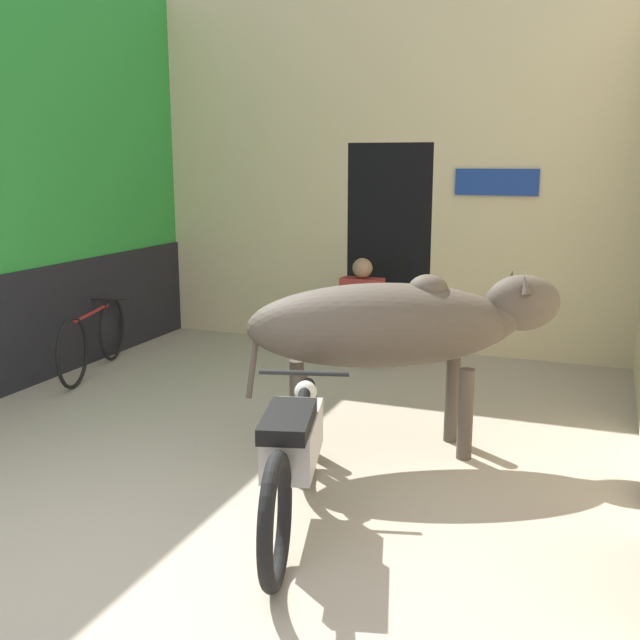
# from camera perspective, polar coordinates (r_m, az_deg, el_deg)

# --- Properties ---
(ground_plane) EXTENTS (30.00, 30.00, 0.00)m
(ground_plane) POSITION_cam_1_polar(r_m,az_deg,el_deg) (4.25, -17.22, -18.52)
(ground_plane) COLOR tan
(wall_left_shopfront) EXTENTS (0.25, 5.32, 3.98)m
(wall_left_shopfront) POSITION_cam_1_polar(r_m,az_deg,el_deg) (7.52, -22.64, 9.67)
(wall_left_shopfront) COLOR green
(wall_left_shopfront) RESTS_ON ground_plane
(wall_back_with_doorway) EXTENTS (5.43, 0.93, 3.98)m
(wall_back_with_doorway) POSITION_cam_1_polar(r_m,az_deg,el_deg) (8.69, 5.44, 9.54)
(wall_back_with_doorway) COLOR beige
(wall_back_with_doorway) RESTS_ON ground_plane
(cow) EXTENTS (2.26, 1.47, 1.35)m
(cow) POSITION_cam_1_polar(r_m,az_deg,el_deg) (5.39, 5.93, -0.41)
(cow) COLOR #4C4238
(cow) RESTS_ON ground_plane
(motorcycle_near) EXTENTS (0.71, 1.95, 0.81)m
(motorcycle_near) POSITION_cam_1_polar(r_m,az_deg,el_deg) (4.43, -2.06, -10.00)
(motorcycle_near) COLOR black
(motorcycle_near) RESTS_ON ground_plane
(bicycle) EXTENTS (0.58, 1.66, 0.70)m
(bicycle) POSITION_cam_1_polar(r_m,az_deg,el_deg) (7.90, -16.86, -1.38)
(bicycle) COLOR black
(bicycle) RESTS_ON ground_plane
(shopkeeper_seated) EXTENTS (0.45, 0.34, 1.11)m
(shopkeeper_seated) POSITION_cam_1_polar(r_m,az_deg,el_deg) (7.96, 3.12, 0.86)
(shopkeeper_seated) COLOR #3D3842
(shopkeeper_seated) RESTS_ON ground_plane
(plastic_stool) EXTENTS (0.38, 0.38, 0.38)m
(plastic_stool) POSITION_cam_1_polar(r_m,az_deg,el_deg) (8.31, 0.88, -1.24)
(plastic_stool) COLOR beige
(plastic_stool) RESTS_ON ground_plane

